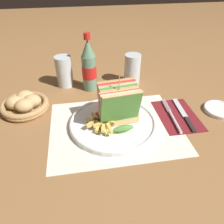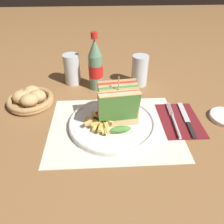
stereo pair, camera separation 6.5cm
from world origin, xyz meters
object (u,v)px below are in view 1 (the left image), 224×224
(club_sandwich, at_px, (119,105))
(coke_bottle_near, at_px, (89,67))
(bread_basket, at_px, (25,105))
(knife, at_px, (184,114))
(fork, at_px, (173,118))
(plate_main, at_px, (113,123))
(glass_far, at_px, (65,73))
(side_saucer, at_px, (220,110))
(glass_near, at_px, (132,71))

(club_sandwich, xyz_separation_m, coke_bottle_near, (-0.07, 0.25, 0.02))
(coke_bottle_near, bearing_deg, bread_basket, -155.36)
(knife, bearing_deg, fork, -157.56)
(plate_main, height_order, club_sandwich, club_sandwich)
(plate_main, height_order, glass_far, glass_far)
(plate_main, distance_m, glass_far, 0.34)
(knife, height_order, coke_bottle_near, coke_bottle_near)
(plate_main, relative_size, club_sandwich, 1.74)
(fork, relative_size, glass_far, 1.50)
(plate_main, xyz_separation_m, side_saucer, (0.39, 0.01, -0.00))
(plate_main, distance_m, knife, 0.26)
(fork, distance_m, coke_bottle_near, 0.38)
(coke_bottle_near, height_order, bread_basket, coke_bottle_near)
(plate_main, height_order, glass_near, glass_near)
(plate_main, height_order, fork, plate_main)
(fork, distance_m, glass_far, 0.48)
(bread_basket, bearing_deg, knife, -13.14)
(glass_near, height_order, side_saucer, glass_near)
(club_sandwich, distance_m, glass_near, 0.30)
(plate_main, relative_size, fork, 1.49)
(club_sandwich, xyz_separation_m, knife, (0.24, 0.01, -0.07))
(fork, distance_m, bread_basket, 0.53)
(glass_far, xyz_separation_m, side_saucer, (0.55, -0.29, -0.05))
(fork, height_order, glass_far, glass_far)
(coke_bottle_near, bearing_deg, side_saucer, -28.13)
(coke_bottle_near, height_order, glass_far, coke_bottle_near)
(plate_main, distance_m, club_sandwich, 0.07)
(fork, bearing_deg, plate_main, -178.00)
(coke_bottle_near, distance_m, glass_near, 0.19)
(side_saucer, bearing_deg, plate_main, -177.96)
(club_sandwich, relative_size, knife, 0.85)
(fork, height_order, knife, fork)
(club_sandwich, relative_size, side_saucer, 1.48)
(club_sandwich, xyz_separation_m, glass_near, (0.11, 0.27, -0.02))
(glass_far, xyz_separation_m, bread_basket, (-0.14, -0.16, -0.03))
(fork, relative_size, bread_basket, 1.14)
(club_sandwich, bearing_deg, glass_near, 67.85)
(fork, distance_m, side_saucer, 0.19)
(coke_bottle_near, bearing_deg, knife, -38.16)
(club_sandwich, distance_m, coke_bottle_near, 0.26)
(fork, height_order, side_saucer, same)
(club_sandwich, relative_size, coke_bottle_near, 0.71)
(knife, relative_size, coke_bottle_near, 0.83)
(glass_far, bearing_deg, knife, -35.33)
(plate_main, relative_size, side_saucer, 2.58)
(plate_main, bearing_deg, glass_near, 64.56)
(coke_bottle_near, bearing_deg, glass_far, 154.59)
(bread_basket, relative_size, side_saucer, 1.52)
(knife, bearing_deg, coke_bottle_near, 145.27)
(fork, bearing_deg, glass_far, 143.20)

